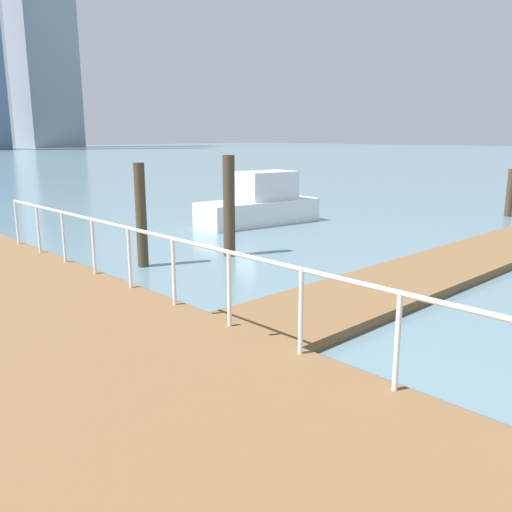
{
  "coord_description": "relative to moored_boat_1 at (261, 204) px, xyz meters",
  "views": [
    {
      "loc": [
        -7.69,
        5.54,
        2.99
      ],
      "look_at": [
        -1.97,
        11.57,
        1.09
      ],
      "focal_mm": 37.26,
      "sensor_mm": 36.0,
      "label": 1
    }
  ],
  "objects": [
    {
      "name": "dock_piling_2",
      "position": [
        -4.08,
        -3.08,
        0.59
      ],
      "size": [
        0.3,
        0.3,
        2.52
      ],
      "primitive_type": "cylinder",
      "color": "#473826",
      "rests_on": "ground_plane"
    },
    {
      "name": "dock_piling_3",
      "position": [
        -6.28,
        -2.56,
        0.53
      ],
      "size": [
        0.25,
        0.25,
        2.39
      ],
      "primitive_type": "cylinder",
      "color": "#473826",
      "rests_on": "ground_plane"
    },
    {
      "name": "floating_dock",
      "position": [
        -1.71,
        -7.63,
        -0.58
      ],
      "size": [
        13.51,
        2.0,
        0.18
      ],
      "primitive_type": "cube",
      "color": "brown",
      "rests_on": "ground_plane"
    },
    {
      "name": "skyline_tower_5",
      "position": [
        45.07,
        124.49,
        30.35
      ],
      "size": [
        13.3,
        12.42,
        62.04
      ],
      "primitive_type": "cube",
      "rotation": [
        0.0,
        0.0,
        0.01
      ],
      "color": "#8C939E",
      "rests_on": "ground_plane"
    },
    {
      "name": "dock_piling_1",
      "position": [
        7.94,
        -5.23,
        0.21
      ],
      "size": [
        0.26,
        0.26,
        1.77
      ],
      "primitive_type": "cylinder",
      "color": "#473826",
      "rests_on": "ground_plane"
    },
    {
      "name": "ground_plane",
      "position": [
        -4.97,
        1.36,
        -0.67
      ],
      "size": [
        300.0,
        300.0,
        0.0
      ],
      "primitive_type": "plane",
      "color": "slate"
    },
    {
      "name": "moored_boat_1",
      "position": [
        0.0,
        0.0,
        0.0
      ],
      "size": [
        4.46,
        2.07,
        1.78
      ],
      "color": "white",
      "rests_on": "ground_plane"
    }
  ]
}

